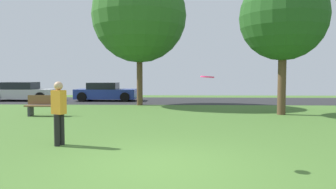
{
  "coord_description": "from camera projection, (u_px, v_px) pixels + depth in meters",
  "views": [
    {
      "loc": [
        0.35,
        -6.18,
        1.79
      ],
      "look_at": [
        0.0,
        3.94,
        1.17
      ],
      "focal_mm": 34.16,
      "sensor_mm": 36.0,
      "label": 1
    }
  ],
  "objects": [
    {
      "name": "parked_car_blue",
      "position": [
        106.0,
        92.0,
        22.16
      ],
      "size": [
        4.14,
        1.95,
        1.27
      ],
      "color": "#233893",
      "rests_on": "ground_plane"
    },
    {
      "name": "parked_car_silver",
      "position": [
        23.0,
        92.0,
        22.21
      ],
      "size": [
        4.38,
        1.97,
        1.3
      ],
      "color": "#B7B7BC",
      "rests_on": "ground_plane"
    },
    {
      "name": "road_strip",
      "position": [
        174.0,
        101.0,
        22.24
      ],
      "size": [
        44.0,
        6.4,
        0.01
      ],
      "primitive_type": "cube",
      "color": "#28282B",
      "rests_on": "ground_plane"
    },
    {
      "name": "frisbee_disc",
      "position": [
        207.0,
        77.0,
        6.23
      ],
      "size": [
        0.34,
        0.34,
        0.04
      ],
      "color": "#EA2D6B"
    },
    {
      "name": "maple_tree_near",
      "position": [
        283.0,
        17.0,
        14.21
      ],
      "size": [
        3.88,
        3.88,
        6.32
      ],
      "color": "brown",
      "rests_on": "ground_plane"
    },
    {
      "name": "oak_tree_right",
      "position": [
        139.0,
        16.0,
        18.67
      ],
      "size": [
        5.5,
        5.5,
        8.02
      ],
      "color": "brown",
      "rests_on": "ground_plane"
    },
    {
      "name": "park_bench",
      "position": [
        45.0,
        105.0,
        13.97
      ],
      "size": [
        1.6,
        0.45,
        0.9
      ],
      "rotation": [
        0.0,
        0.0,
        3.14
      ],
      "color": "brown",
      "rests_on": "ground_plane"
    },
    {
      "name": "person_catcher",
      "position": [
        59.0,
        110.0,
        8.06
      ],
      "size": [
        0.38,
        0.33,
        1.62
      ],
      "rotation": [
        0.0,
        0.0,
        -0.43
      ],
      "color": "black",
      "rests_on": "ground_plane"
    },
    {
      "name": "ground_plane",
      "position": [
        161.0,
        166.0,
        6.28
      ],
      "size": [
        44.0,
        44.0,
        0.0
      ],
      "primitive_type": "plane",
      "color": "#47702D"
    }
  ]
}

